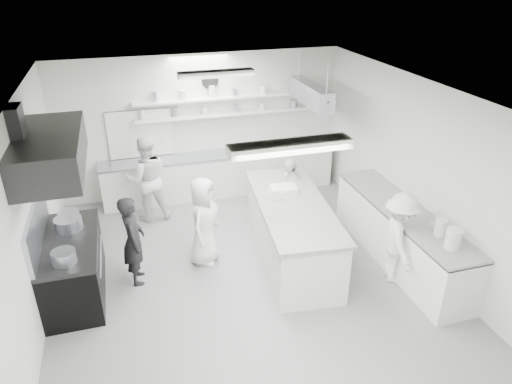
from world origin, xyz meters
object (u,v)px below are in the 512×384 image
object	(u,v)px
cook_back	(147,179)
cook_stove	(133,240)
stove	(74,268)
prep_island	(292,232)
right_counter	(400,236)
back_counter	(221,174)

from	to	relation	value
cook_back	cook_stove	bearing A→B (deg)	77.30
stove	cook_back	world-z (taller)	cook_back
cook_stove	stove	bearing A→B (deg)	95.21
stove	cook_stove	bearing A→B (deg)	4.59
stove	prep_island	xyz separation A→B (m)	(3.51, -0.04, 0.06)
stove	prep_island	world-z (taller)	prep_island
right_counter	cook_back	bearing A→B (deg)	145.70
stove	back_counter	size ratio (longest dim) A/B	0.36
prep_island	stove	bearing A→B (deg)	-174.64
right_counter	cook_back	distance (m)	4.80
back_counter	cook_stove	xyz separation A→B (m)	(-1.98, -2.73, 0.28)
stove	right_counter	size ratio (longest dim) A/B	0.55
right_counter	prep_island	xyz separation A→B (m)	(-1.74, 0.56, 0.04)
right_counter	prep_island	world-z (taller)	prep_island
back_counter	cook_back	size ratio (longest dim) A/B	2.89
back_counter	cook_stove	size ratio (longest dim) A/B	3.36
cook_stove	cook_back	distance (m)	2.06
right_counter	stove	bearing A→B (deg)	173.48
back_counter	right_counter	xyz separation A→B (m)	(2.35, -3.40, 0.01)
back_counter	prep_island	size ratio (longest dim) A/B	1.80
back_counter	cook_stove	world-z (taller)	cook_stove
prep_island	right_counter	bearing A→B (deg)	-11.81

